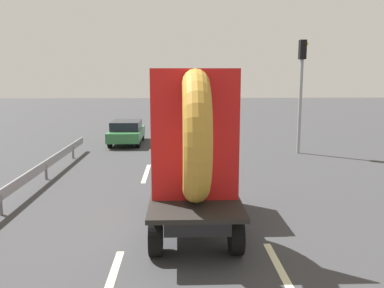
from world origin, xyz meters
TOP-DOWN VIEW (x-y plane):
  - ground_plane at (0.00, 0.00)m, footprint 120.00×120.00m
  - flatbed_truck at (0.38, -0.08)m, footprint 2.02×4.82m
  - distant_sedan at (-2.88, 12.54)m, footprint 1.71×4.00m
  - traffic_light at (5.93, 9.48)m, footprint 0.42×0.36m
  - guardrail at (-4.86, 2.77)m, footprint 0.10×15.35m
  - lane_dash_left_near at (-1.25, -2.64)m, footprint 0.16×2.03m
  - lane_dash_left_far at (-1.25, 5.51)m, footprint 0.16×3.00m
  - lane_dash_right_near at (2.01, -2.41)m, footprint 0.16×2.18m
  - lane_dash_right_far at (2.01, 6.11)m, footprint 0.16×2.75m

SIDE VIEW (x-z plane):
  - ground_plane at x=0.00m, z-range 0.00..0.00m
  - lane_dash_left_near at x=-1.25m, z-range 0.00..0.01m
  - lane_dash_left_far at x=-1.25m, z-range 0.00..0.01m
  - lane_dash_right_near at x=2.01m, z-range 0.00..0.01m
  - lane_dash_right_far at x=2.01m, z-range 0.00..0.01m
  - guardrail at x=-4.86m, z-range 0.18..0.89m
  - distant_sedan at x=-2.88m, z-range 0.05..1.35m
  - flatbed_truck at x=0.38m, z-range -0.18..3.74m
  - traffic_light at x=5.93m, z-range 0.85..6.30m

